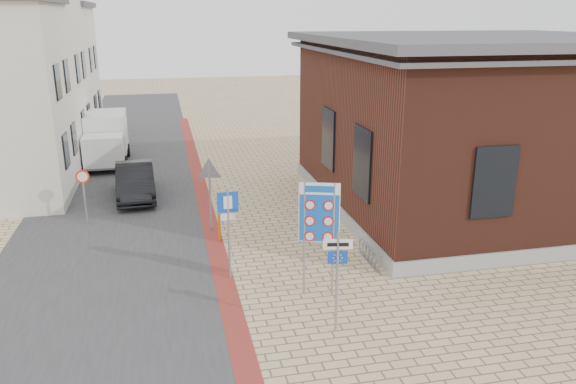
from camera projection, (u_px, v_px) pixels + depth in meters
name	position (u px, v px, depth m)	size (l,w,h in m)	color
ground	(305.00, 304.00, 15.29)	(120.00, 120.00, 0.00)	tan
road_strip	(125.00, 172.00, 28.11)	(7.00, 60.00, 0.02)	#38383A
curb_strip	(203.00, 198.00, 24.18)	(0.60, 40.00, 0.02)	maroon
brick_building	(479.00, 120.00, 22.61)	(13.00, 13.00, 6.80)	gray
townhouse_mid	(9.00, 76.00, 28.40)	(7.40, 6.40, 9.10)	beige
townhouse_far	(34.00, 73.00, 34.11)	(7.40, 6.40, 8.30)	beige
bike_rack	(369.00, 255.00, 17.80)	(0.08, 1.80, 0.60)	slate
sedan	(135.00, 181.00, 24.06)	(1.56, 4.46, 1.47)	black
box_truck	(106.00, 139.00, 29.48)	(2.18, 4.98, 2.59)	slate
border_sign	(319.00, 215.00, 15.14)	(1.08, 0.39, 3.28)	gray
essen_sign	(337.00, 267.00, 13.45)	(0.70, 0.18, 2.62)	gray
parking_sign	(228.00, 218.00, 16.20)	(0.62, 0.07, 2.80)	gray
yield_sign	(209.00, 177.00, 19.84)	(0.95, 0.22, 2.68)	gray
speed_sign	(84.00, 189.00, 20.74)	(0.50, 0.08, 2.11)	gray
bollard	(219.00, 227.00, 19.42)	(0.09, 0.09, 1.01)	#DF5F0B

